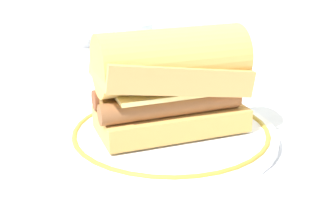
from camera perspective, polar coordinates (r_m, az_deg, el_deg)
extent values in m
plane|color=silver|center=(0.56, 0.42, -4.75)|extent=(1.50, 1.50, 0.00)
cylinder|color=white|center=(0.57, 0.00, -3.65)|extent=(0.25, 0.25, 0.01)
torus|color=#B29333|center=(0.57, 0.00, -3.10)|extent=(0.23, 0.23, 0.01)
cube|color=#DAA856|center=(0.56, 0.00, -1.62)|extent=(0.19, 0.13, 0.03)
cylinder|color=brown|center=(0.53, 0.94, -0.09)|extent=(0.16, 0.08, 0.02)
cylinder|color=brown|center=(0.56, 0.00, 0.75)|extent=(0.16, 0.08, 0.02)
cylinder|color=brown|center=(0.58, -0.87, 1.53)|extent=(0.16, 0.08, 0.02)
cube|color=#EAD67A|center=(0.55, 0.00, 2.15)|extent=(0.16, 0.12, 0.01)
cube|color=#DDA258|center=(0.55, 0.00, 3.89)|extent=(0.19, 0.14, 0.05)
cylinder|color=#D7AD54|center=(0.54, 0.00, 5.41)|extent=(0.18, 0.12, 0.07)
cylinder|color=silver|center=(0.77, -4.05, 6.07)|extent=(0.06, 0.06, 0.10)
cylinder|color=gold|center=(0.77, -4.00, 4.46)|extent=(0.05, 0.05, 0.05)
cylinder|color=white|center=(0.80, -9.93, 4.82)|extent=(0.03, 0.03, 0.06)
sphere|color=silver|center=(0.79, -10.09, 7.31)|extent=(0.03, 0.03, 0.03)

